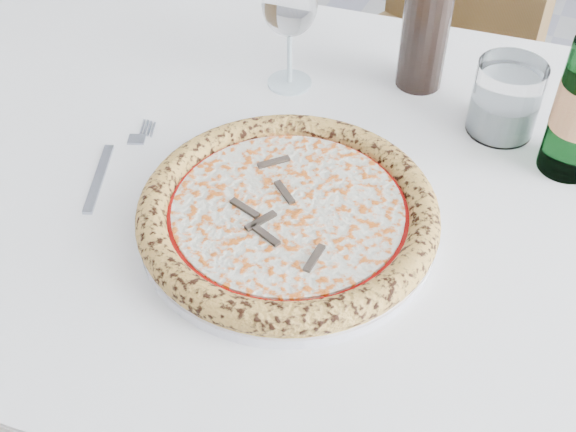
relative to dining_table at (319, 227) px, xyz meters
name	(u,v)px	position (x,y,z in m)	size (l,w,h in m)	color
floor	(262,428)	(-0.12, 0.04, -0.68)	(5.00, 6.00, 0.02)	gray
dining_table	(319,227)	(0.00, 0.00, 0.00)	(1.50, 0.97, 0.76)	brown
chair_far	(432,31)	(-0.06, 0.79, -0.13)	(0.54, 0.54, 0.93)	brown
plate	(288,223)	(0.00, -0.10, 0.10)	(0.34, 0.34, 0.02)	white
pizza	(288,212)	(0.00, -0.10, 0.12)	(0.34, 0.34, 0.04)	#EFC951
fork	(112,165)	(-0.25, -0.09, 0.09)	(0.06, 0.18, 0.00)	#949BAC
wine_glass	(290,8)	(-0.12, 0.17, 0.21)	(0.08, 0.08, 0.17)	silver
tumbler	(505,103)	(0.18, 0.19, 0.13)	(0.09, 0.09, 0.10)	white
wine_bottle	(428,11)	(0.05, 0.25, 0.20)	(0.07, 0.07, 0.27)	black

